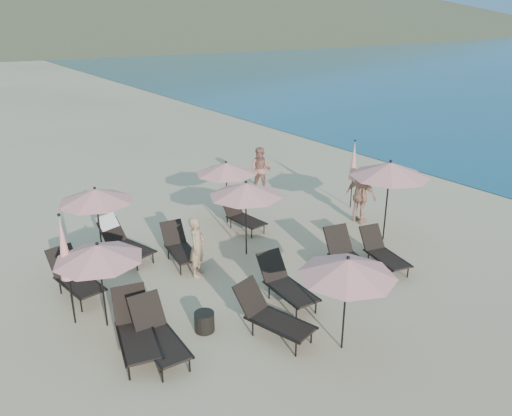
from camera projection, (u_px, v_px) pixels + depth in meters
ground at (331, 295)px, 12.03m from camera, size 800.00×800.00×0.00m
lounger_0 at (136, 328)px, 9.92m from camera, size 1.09×1.96×1.07m
lounger_1 at (158, 334)px, 9.80m from camera, size 0.73×1.77×1.01m
lounger_2 at (271, 315)px, 10.40m from camera, size 1.15×1.89×1.02m
lounger_3 at (285, 283)px, 11.65m from camera, size 0.73×1.77×1.00m
lounger_4 at (349, 256)px, 12.87m from camera, size 1.11×1.97×1.07m
lounger_5 at (383, 252)px, 13.26m from camera, size 0.95×1.73×0.94m
lounger_6 at (75, 276)px, 11.93m from camera, size 0.95×1.85×1.02m
lounger_7 at (122, 240)px, 13.72m from camera, size 1.14×1.88×1.11m
lounger_8 at (180, 246)px, 13.56m from camera, size 0.83×1.71×0.95m
lounger_9 at (242, 216)px, 15.63m from camera, size 0.80×1.68×0.93m
umbrella_open_0 at (98, 252)px, 10.23m from camera, size 1.86×1.86×2.00m
umbrella_open_1 at (246, 190)px, 13.41m from camera, size 2.03×2.03×2.18m
umbrella_open_2 at (390, 170)px, 14.25m from camera, size 2.30×2.30×2.48m
umbrella_open_3 at (96, 195)px, 13.10m from camera, size 1.98×1.98×2.14m
umbrella_open_4 at (226, 168)px, 15.57m from camera, size 1.94×1.94×2.08m
umbrella_open_5 at (348, 267)px, 9.48m from camera, size 1.93×1.93×2.08m
umbrella_closed_0 at (354, 161)px, 16.93m from camera, size 0.28×0.28×2.42m
umbrella_closed_1 at (64, 249)px, 10.31m from camera, size 0.30×0.30×2.60m
side_table_0 at (204, 322)px, 10.62m from camera, size 0.43×0.43×0.44m
side_table_1 at (330, 267)px, 12.89m from camera, size 0.44×0.44×0.47m
beachgoer_a at (197, 247)px, 12.71m from camera, size 0.69×0.68×1.61m
beachgoer_b at (261, 170)px, 18.75m from camera, size 1.04×1.06×1.73m
beachgoer_c at (361, 196)px, 15.95m from camera, size 0.67×1.14×1.82m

